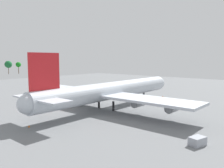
{
  "coord_description": "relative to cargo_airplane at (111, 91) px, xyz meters",
  "views": [
    {
      "loc": [
        -57.86,
        -49.16,
        16.35
      ],
      "look_at": [
        0.0,
        0.0,
        7.99
      ],
      "focal_mm": 37.31,
      "sensor_mm": 36.0,
      "label": 1
    }
  ],
  "objects": [
    {
      "name": "safety_cone_tail",
      "position": [
        -29.02,
        0.86,
        -5.41
      ],
      "size": [
        0.45,
        0.45,
        0.64
      ],
      "primitive_type": "cone",
      "color": "orange",
      "rests_on": "ground_plane"
    },
    {
      "name": "ground_plane",
      "position": [
        0.53,
        0.0,
        -5.73
      ],
      "size": [
        262.7,
        262.7,
        0.0
      ],
      "primitive_type": "plane",
      "color": "slate"
    },
    {
      "name": "catering_truck",
      "position": [
        34.26,
        30.62,
        -4.63
      ],
      "size": [
        4.16,
        2.7,
        2.37
      ],
      "color": "#333338",
      "rests_on": "ground_plane"
    },
    {
      "name": "safety_cone_nose",
      "position": [
        30.08,
        -2.93,
        -5.3
      ],
      "size": [
        0.59,
        0.59,
        0.85
      ],
      "primitive_type": "cone",
      "color": "orange",
      "rests_on": "ground_plane"
    },
    {
      "name": "cargo_container_fore",
      "position": [
        -14.52,
        -33.98,
        -4.91
      ],
      "size": [
        3.56,
        2.86,
        1.63
      ],
      "color": "#999EA8",
      "rests_on": "ground_plane"
    },
    {
      "name": "cargo_airplane",
      "position": [
        0.0,
        0.0,
        0.0
      ],
      "size": [
        65.68,
        61.11,
        17.76
      ],
      "color": "silver",
      "rests_on": "ground_plane"
    }
  ]
}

